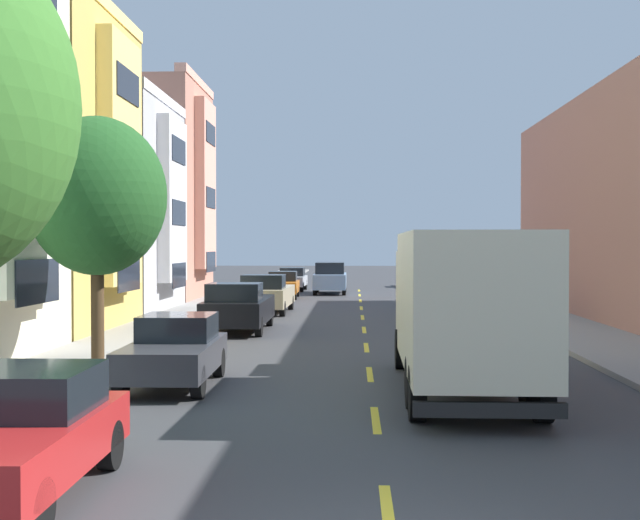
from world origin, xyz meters
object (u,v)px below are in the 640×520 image
(street_tree_second, at_px, (97,197))
(parked_pickup_champagne, at_px, (266,294))
(parked_hatchback_charcoal, at_px, (175,351))
(parked_suv_forest, at_px, (450,286))
(parked_wagon_burgundy, at_px, (471,300))
(parked_pickup_black, at_px, (238,308))
(moving_sky_sedan, at_px, (330,278))
(delivery_box_truck, at_px, (461,302))
(parked_hatchback_silver, at_px, (292,279))
(parked_sedan_white, at_px, (420,276))
(parked_hatchback_red, at_px, (17,435))
(parked_hatchback_orange, at_px, (283,285))

(street_tree_second, height_order, parked_pickup_champagne, street_tree_second)
(parked_hatchback_charcoal, relative_size, parked_suv_forest, 0.84)
(parked_wagon_burgundy, xyz_separation_m, parked_pickup_champagne, (-8.53, 3.06, 0.02))
(parked_wagon_burgundy, bearing_deg, parked_pickup_champagne, 160.29)
(parked_pickup_black, bearing_deg, moving_sky_sedan, 83.39)
(delivery_box_truck, distance_m, parked_pickup_champagne, 20.41)
(parked_wagon_burgundy, height_order, parked_pickup_champagne, parked_pickup_champagne)
(parked_pickup_black, xyz_separation_m, moving_sky_sedan, (2.57, 22.20, 0.16))
(parked_pickup_champagne, distance_m, moving_sky_sedan, 14.69)
(parked_pickup_champagne, bearing_deg, street_tree_second, -97.29)
(parked_wagon_burgundy, height_order, moving_sky_sedan, moving_sky_sedan)
(parked_wagon_burgundy, bearing_deg, moving_sky_sedan, 109.22)
(parked_hatchback_silver, relative_size, parked_sedan_white, 0.89)
(parked_hatchback_red, relative_size, parked_pickup_champagne, 0.75)
(moving_sky_sedan, bearing_deg, parked_hatchback_red, -93.63)
(parked_hatchback_red, xyz_separation_m, parked_hatchback_charcoal, (0.20, 7.81, 0.00))
(street_tree_second, bearing_deg, parked_hatchback_charcoal, -37.49)
(parked_sedan_white, height_order, parked_pickup_champagne, parked_pickup_champagne)
(parked_hatchback_silver, distance_m, parked_sedan_white, 10.23)
(street_tree_second, bearing_deg, parked_sedan_white, 74.86)
(parked_hatchback_silver, bearing_deg, parked_sedan_white, 30.47)
(parked_hatchback_silver, xyz_separation_m, parked_pickup_black, (0.02, -25.45, 0.07))
(street_tree_second, bearing_deg, parked_pickup_black, 77.80)
(parked_pickup_black, xyz_separation_m, parked_pickup_champagne, (0.16, 7.72, 0.00))
(parked_sedan_white, bearing_deg, street_tree_second, -105.14)
(parked_hatchback_charcoal, bearing_deg, parked_pickup_black, 90.86)
(delivery_box_truck, distance_m, parked_sedan_white, 42.49)
(parked_pickup_black, xyz_separation_m, parked_sedan_white, (8.80, 30.64, -0.08))
(delivery_box_truck, xyz_separation_m, parked_hatchback_red, (-6.20, -7.10, -1.12))
(delivery_box_truck, relative_size, parked_sedan_white, 1.79)
(parked_hatchback_orange, xyz_separation_m, parked_hatchback_red, (-0.04, -36.79, 0.00))
(street_tree_second, bearing_deg, parked_pickup_champagne, 82.71)
(parked_hatchback_orange, bearing_deg, parked_hatchback_red, -90.06)
(parked_hatchback_red, height_order, parked_hatchback_charcoal, same)
(parked_hatchback_red, xyz_separation_m, parked_wagon_burgundy, (8.72, 23.52, 0.05))
(parked_pickup_champagne, bearing_deg, moving_sky_sedan, 80.53)
(parked_pickup_champagne, height_order, moving_sky_sedan, moving_sky_sedan)
(street_tree_second, relative_size, parked_hatchback_charcoal, 1.46)
(parked_hatchback_silver, distance_m, parked_pickup_black, 25.45)
(parked_hatchback_orange, bearing_deg, moving_sky_sedan, 59.00)
(delivery_box_truck, height_order, parked_hatchback_charcoal, delivery_box_truck)
(parked_hatchback_silver, xyz_separation_m, parked_sedan_white, (8.81, 5.19, -0.01))
(parked_sedan_white, bearing_deg, moving_sky_sedan, -126.43)
(parked_sedan_white, bearing_deg, delivery_box_truck, -93.54)
(parked_suv_forest, bearing_deg, delivery_box_truck, -96.18)
(parked_hatchback_charcoal, relative_size, parked_pickup_champagne, 0.75)
(delivery_box_truck, distance_m, parked_pickup_black, 13.32)
(parked_hatchback_red, distance_m, parked_hatchback_charcoal, 7.81)
(parked_hatchback_orange, bearing_deg, parked_wagon_burgundy, -56.81)
(parked_hatchback_silver, distance_m, parked_hatchback_charcoal, 36.50)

